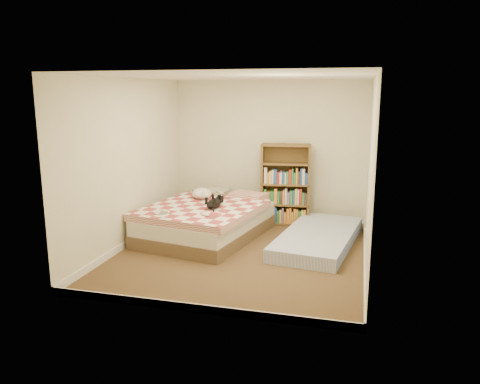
% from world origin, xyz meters
% --- Properties ---
extents(room, '(3.51, 4.01, 2.51)m').
position_xyz_m(room, '(0.00, 0.00, 1.20)').
color(room, '#4A2E1F').
rests_on(room, ground).
extents(bed, '(1.93, 2.45, 0.59)m').
position_xyz_m(bed, '(-0.74, 0.64, 0.27)').
color(bed, brown).
rests_on(bed, room).
extents(bookshelf, '(0.88, 0.37, 1.42)m').
position_xyz_m(bookshelf, '(0.37, 1.67, 0.53)').
color(bookshelf, '#523C1C').
rests_on(bookshelf, room).
extents(floor_mattress, '(1.30, 2.33, 0.20)m').
position_xyz_m(floor_mattress, '(1.05, 0.63, 0.10)').
color(floor_mattress, '#6F80B9').
rests_on(floor_mattress, room).
extents(black_cat, '(0.26, 0.73, 0.17)m').
position_xyz_m(black_cat, '(-0.55, 0.43, 0.60)').
color(black_cat, black).
rests_on(black_cat, bed).
extents(white_dog, '(0.37, 0.37, 0.17)m').
position_xyz_m(white_dog, '(-0.94, 0.98, 0.62)').
color(white_dog, white).
rests_on(white_dog, bed).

